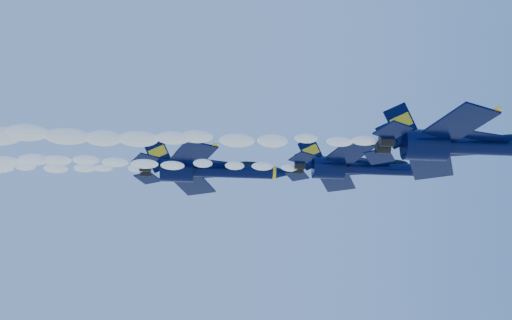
{
  "coord_description": "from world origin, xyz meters",
  "views": [
    {
      "loc": [
        -6.36,
        -66.04,
        121.13
      ],
      "look_at": [
        -1.56,
        -2.85,
        152.2
      ],
      "focal_mm": 50.0,
      "sensor_mm": 36.0,
      "label": 1
    }
  ],
  "objects": [
    {
      "name": "jet_lead",
      "position": [
        15.7,
        -12.96,
        149.33
      ],
      "size": [
        17.5,
        14.36,
        6.5
      ],
      "color": "black"
    },
    {
      "name": "smoke_trail_jet_lead",
      "position": [
        -20.35,
        -12.96,
        148.86
      ],
      "size": [
        57.15,
        2.23,
        2.01
      ],
      "primitive_type": "ellipsoid",
      "color": "white"
    },
    {
      "name": "jet_second",
      "position": [
        8.94,
        -1.28,
        152.5
      ],
      "size": [
        15.05,
        12.34,
        5.59
      ],
      "color": "black"
    },
    {
      "name": "smoke_trail_jet_second",
      "position": [
        -26.06,
        -1.28,
        152.05
      ],
      "size": [
        57.15,
        1.92,
        1.73
      ],
      "primitive_type": "ellipsoid",
      "color": "white"
    },
    {
      "name": "jet_third",
      "position": [
        -6.25,
        5.7,
        154.98
      ],
      "size": [
        17.33,
        14.22,
        6.44
      ],
      "color": "black"
    }
  ]
}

